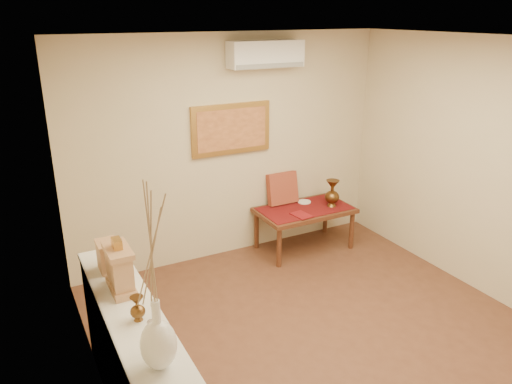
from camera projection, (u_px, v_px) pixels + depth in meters
floor at (336, 347)px, 4.58m from camera, size 4.50×4.50×0.00m
ceiling at (356, 41)px, 3.66m from camera, size 4.50×4.50×0.00m
wall_back at (231, 149)px, 5.99m from camera, size 4.00×0.02×2.70m
wall_left at (98, 265)px, 3.25m from camera, size 0.02×4.50×2.70m
wall_right at (506, 177)px, 4.99m from camera, size 0.02×4.50×2.70m
white_vase at (154, 282)px, 2.68m from camera, size 0.21×0.21×1.11m
candlestick at (153, 337)px, 2.97m from camera, size 0.10×0.10×0.21m
brass_urn_small at (137, 305)px, 3.27m from camera, size 0.10×0.10×0.23m
table_cloth at (305, 208)px, 6.33m from camera, size 1.14×0.59×0.01m
brass_urn_tall at (332, 190)px, 6.33m from camera, size 0.19×0.19×0.42m
plate at (304, 202)px, 6.51m from camera, size 0.18×0.18×0.01m
menu at (301, 215)px, 6.09m from camera, size 0.21×0.27×0.01m
cushion at (282, 188)px, 6.42m from camera, size 0.41×0.18×0.42m
display_ledge at (135, 365)px, 3.62m from camera, size 0.37×2.02×0.98m
mantel_clock at (120, 268)px, 3.61m from camera, size 0.17×0.36×0.41m
wooden_chest at (109, 256)px, 3.91m from camera, size 0.16×0.21×0.24m
low_table at (305, 213)px, 6.35m from camera, size 1.20×0.70×0.55m
painting at (231, 129)px, 5.89m from camera, size 1.00×0.06×0.60m
ac_unit at (266, 54)px, 5.68m from camera, size 0.90×0.25×0.30m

